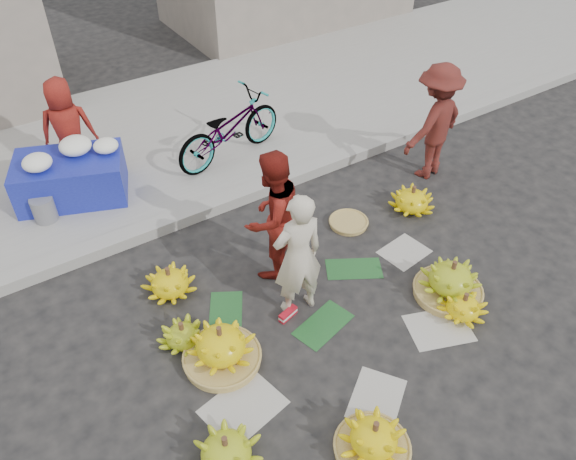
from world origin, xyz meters
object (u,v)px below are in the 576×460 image
banana_bunch_0 (221,347)px  vendor_cream (298,256)px  banana_bunch_4 (450,280)px  flower_table (71,175)px  bicycle (229,128)px

banana_bunch_0 → vendor_cream: bearing=11.2°
banana_bunch_4 → flower_table: 4.93m
banana_bunch_0 → bicycle: size_ratio=0.42×
vendor_cream → flower_table: bearing=-59.6°
bicycle → banana_bunch_0: bearing=138.3°
bicycle → vendor_cream: bearing=153.7°
flower_table → bicycle: bearing=13.1°
vendor_cream → bicycle: size_ratio=0.84×
banana_bunch_0 → vendor_cream: size_ratio=0.50×
flower_table → bicycle: (2.19, -0.29, 0.15)m
vendor_cream → banana_bunch_4: bearing=159.1°
banana_bunch_4 → banana_bunch_0: bearing=167.6°
banana_bunch_0 → bicycle: 3.58m
vendor_cream → flower_table: size_ratio=0.96×
banana_bunch_0 → bicycle: bicycle is taller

